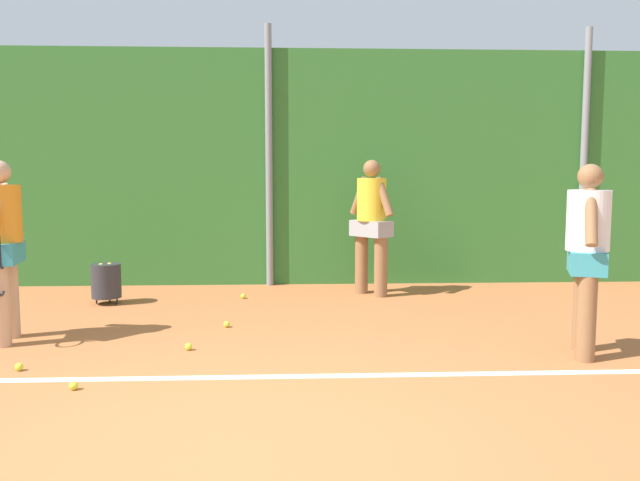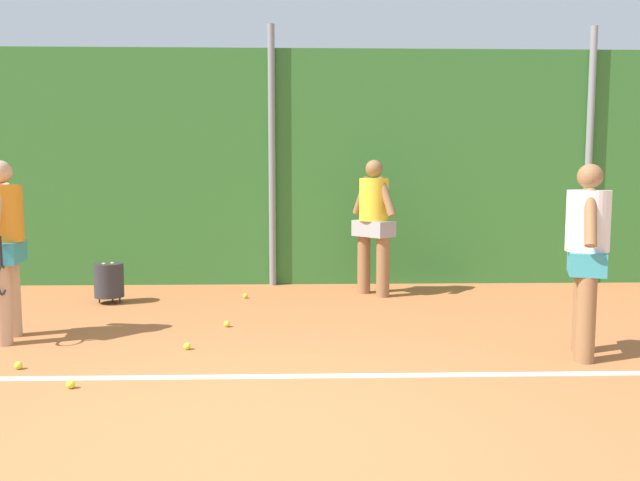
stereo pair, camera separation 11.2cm
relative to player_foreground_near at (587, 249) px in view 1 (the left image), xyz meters
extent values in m
plane|color=#B76638|center=(-2.90, -0.12, -0.95)|extent=(24.33, 24.33, 0.00)
cube|color=#33702D|center=(-2.90, 3.91, 0.73)|extent=(15.82, 0.25, 3.37)
cylinder|color=gray|center=(-2.90, 3.73, 0.89)|extent=(0.10, 0.10, 3.68)
cylinder|color=gray|center=(1.66, 3.73, 0.89)|extent=(0.10, 0.10, 3.68)
cube|color=white|center=(-2.90, -0.48, -0.95)|extent=(11.56, 0.10, 0.01)
cylinder|color=#8C603D|center=(-0.06, -0.16, -0.58)|extent=(0.17, 0.17, 0.74)
cylinder|color=#8C603D|center=(0.06, 0.16, -0.58)|extent=(0.17, 0.17, 0.74)
cube|color=teal|center=(0.00, 0.00, -0.11)|extent=(0.44, 0.56, 0.20)
cylinder|color=white|center=(0.00, 0.00, 0.25)|extent=(0.36, 0.36, 0.53)
sphere|color=#8C603D|center=(0.00, 0.00, 0.64)|extent=(0.21, 0.21, 0.21)
cylinder|color=#8C603D|center=(-0.07, -0.19, 0.29)|extent=(0.17, 0.29, 0.50)
cylinder|color=#8C603D|center=(0.07, 0.19, 0.29)|extent=(0.17, 0.29, 0.50)
cylinder|color=tan|center=(-5.36, 0.88, -0.57)|extent=(0.17, 0.17, 0.76)
cylinder|color=tan|center=(-5.30, 0.55, -0.57)|extent=(0.17, 0.17, 0.76)
cube|color=teal|center=(-5.33, 0.71, -0.09)|extent=(0.38, 0.55, 0.20)
cylinder|color=orange|center=(-5.33, 0.71, 0.28)|extent=(0.37, 0.37, 0.54)
cylinder|color=tan|center=(-5.36, 0.92, 0.32)|extent=(0.14, 0.30, 0.51)
torus|color=#26262B|center=(-5.23, 0.43, -0.32)|extent=(0.07, 0.28, 0.28)
cylinder|color=#8C603D|center=(-1.64, 3.07, -0.56)|extent=(0.17, 0.17, 0.78)
cylinder|color=#8C603D|center=(-1.42, 2.80, -0.56)|extent=(0.17, 0.17, 0.78)
cube|color=#99999E|center=(-1.53, 2.93, -0.07)|extent=(0.57, 0.60, 0.21)
cylinder|color=yellow|center=(-1.53, 2.93, 0.32)|extent=(0.38, 0.38, 0.56)
sphere|color=#8C603D|center=(-1.53, 2.93, 0.72)|extent=(0.23, 0.23, 0.23)
cylinder|color=#8C603D|center=(-1.67, 3.10, 0.36)|extent=(0.25, 0.27, 0.54)
cylinder|color=#8C603D|center=(-1.39, 2.77, 0.36)|extent=(0.25, 0.27, 0.54)
cylinder|color=#2D2D33|center=(-4.88, 2.48, -0.66)|extent=(0.36, 0.36, 0.42)
cylinder|color=#2D2D33|center=(-4.75, 2.48, -0.91)|extent=(0.02, 0.02, 0.08)
cylinder|color=#2D2D33|center=(-5.01, 2.48, -0.91)|extent=(0.02, 0.02, 0.08)
cylinder|color=#2D2D33|center=(-4.88, 2.61, -0.91)|extent=(0.02, 0.02, 0.08)
sphere|color=#CCDB33|center=(-4.84, 2.51, -0.47)|extent=(0.07, 0.07, 0.07)
sphere|color=#CCDB33|center=(-4.93, 2.46, -0.47)|extent=(0.07, 0.07, 0.07)
sphere|color=#CCDB33|center=(-3.27, 1.19, -0.92)|extent=(0.07, 0.07, 0.07)
sphere|color=#CCDB33|center=(-4.22, -0.72, -0.92)|extent=(0.07, 0.07, 0.07)
sphere|color=#CCDB33|center=(-3.21, 2.74, -0.92)|extent=(0.07, 0.07, 0.07)
sphere|color=#CCDB33|center=(-3.53, 0.33, -0.92)|extent=(0.07, 0.07, 0.07)
sphere|color=#CCDB33|center=(-4.82, -0.23, -0.92)|extent=(0.07, 0.07, 0.07)
camera|label=1|loc=(-2.59, -5.44, 0.66)|focal=35.92mm
camera|label=2|loc=(-2.47, -5.44, 0.66)|focal=35.92mm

